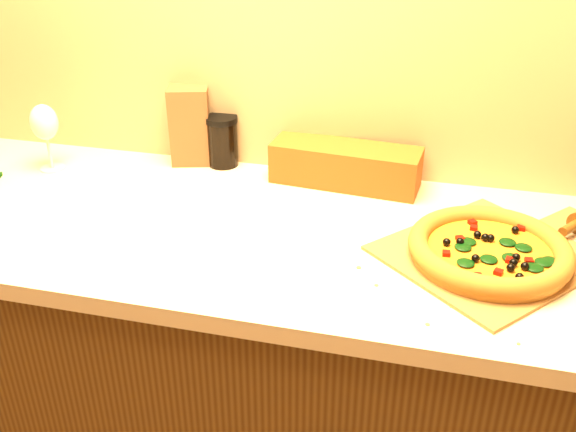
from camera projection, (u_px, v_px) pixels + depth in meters
The scene contains 8 objects.
cabinet at pixel (258, 383), 1.66m from camera, with size 2.80×0.65×0.86m, color #44270E.
countertop at pixel (253, 232), 1.45m from camera, with size 2.84×0.68×0.04m, color beige.
pizza_peel at pixel (492, 253), 1.32m from camera, with size 0.51×0.52×0.01m.
pizza at pixel (489, 250), 1.29m from camera, with size 0.32×0.32×0.05m.
bread_bag at pixel (345, 165), 1.60m from camera, with size 0.37×0.12×0.10m, color brown.
wine_glass at pixel (44, 124), 1.64m from camera, with size 0.07×0.07×0.18m.
paper_bag at pixel (190, 125), 1.70m from camera, with size 0.10×0.08×0.21m, color brown.
dark_jar at pixel (222, 141), 1.70m from camera, with size 0.08×0.08×0.14m.
Camera 1 is at (0.38, 0.23, 1.60)m, focal length 40.00 mm.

